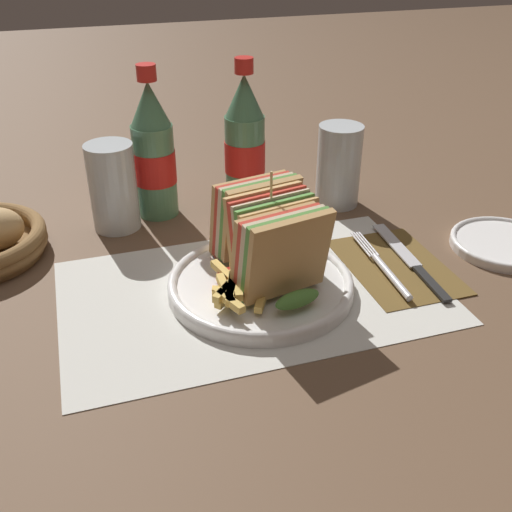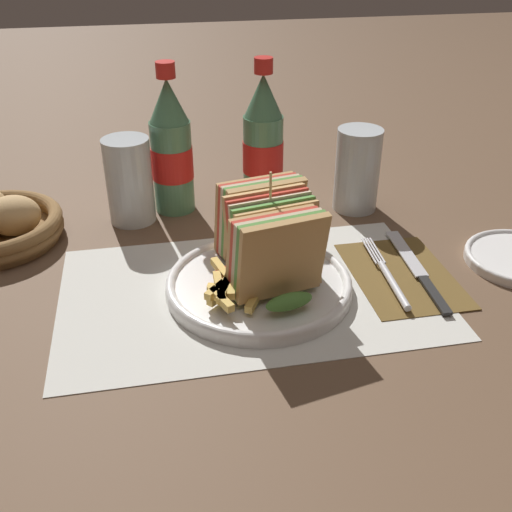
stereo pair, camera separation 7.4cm
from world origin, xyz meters
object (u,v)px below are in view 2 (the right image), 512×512
object	(u,v)px
coke_bottle_far	(263,144)
glass_near	(357,175)
fork	(389,277)
knife	(417,270)
coke_bottle_near	(171,150)
club_sandwich	(269,238)
glass_far	(130,186)
plate_main	(259,285)

from	to	relation	value
coke_bottle_far	glass_near	distance (m)	0.15
fork	glass_near	world-z (taller)	glass_near
knife	coke_bottle_near	size ratio (longest dim) A/B	0.90
club_sandwich	glass_near	world-z (taller)	club_sandwich
glass_near	coke_bottle_near	bearing A→B (deg)	169.62
coke_bottle_far	glass_far	size ratio (longest dim) A/B	1.77
plate_main	glass_near	world-z (taller)	glass_near
club_sandwich	coke_bottle_far	world-z (taller)	coke_bottle_far
club_sandwich	glass_far	world-z (taller)	club_sandwich
knife	coke_bottle_far	distance (m)	0.31
coke_bottle_far	fork	bearing A→B (deg)	-67.98
coke_bottle_far	glass_far	xyz separation A→B (m)	(-0.21, -0.03, -0.04)
coke_bottle_near	coke_bottle_far	size ratio (longest dim) A/B	1.00
coke_bottle_near	glass_near	bearing A→B (deg)	-10.38
plate_main	glass_far	xyz separation A→B (m)	(-0.15, 0.23, 0.05)
club_sandwich	glass_near	size ratio (longest dim) A/B	1.51
club_sandwich	fork	xyz separation A→B (m)	(0.15, -0.02, -0.06)
plate_main	coke_bottle_near	bearing A→B (deg)	107.99
club_sandwich	coke_bottle_near	xyz separation A→B (m)	(-0.10, 0.25, 0.03)
glass_far	knife	bearing A→B (deg)	-32.32
glass_near	knife	bearing A→B (deg)	-85.57
plate_main	glass_far	bearing A→B (deg)	123.05
knife	coke_bottle_near	distance (m)	0.40
glass_near	coke_bottle_far	bearing A→B (deg)	159.88
club_sandwich	knife	xyz separation A→B (m)	(0.20, -0.01, -0.06)
coke_bottle_near	glass_near	world-z (taller)	coke_bottle_near
glass_near	club_sandwich	bearing A→B (deg)	-132.53
fork	glass_far	distance (m)	0.40
plate_main	club_sandwich	bearing A→B (deg)	33.82
coke_bottle_far	glass_near	bearing A→B (deg)	-20.12
plate_main	knife	distance (m)	0.21
plate_main	coke_bottle_far	distance (m)	0.28
coke_bottle_near	coke_bottle_far	distance (m)	0.14
glass_far	glass_near	bearing A→B (deg)	-3.95
plate_main	club_sandwich	xyz separation A→B (m)	(0.01, 0.01, 0.06)
plate_main	fork	bearing A→B (deg)	-4.12
glass_far	plate_main	bearing A→B (deg)	-56.95
plate_main	knife	bearing A→B (deg)	0.58
coke_bottle_near	glass_far	xyz separation A→B (m)	(-0.07, -0.03, -0.04)
knife	coke_bottle_far	size ratio (longest dim) A/B	0.90
knife	coke_bottle_far	world-z (taller)	coke_bottle_far
glass_near	glass_far	bearing A→B (deg)	176.05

